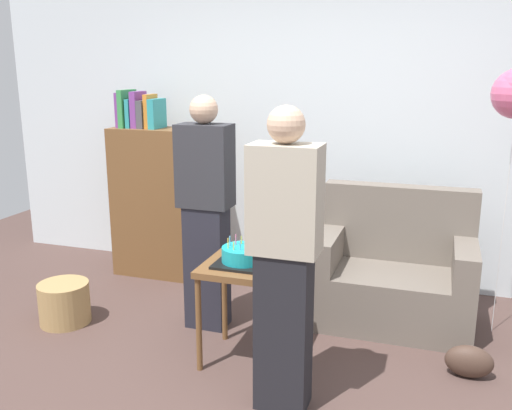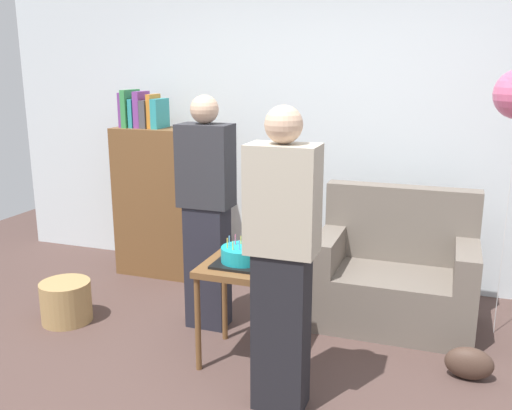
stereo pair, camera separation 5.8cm
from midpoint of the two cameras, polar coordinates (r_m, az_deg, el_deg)
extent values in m
plane|color=#4C3833|center=(3.34, -2.26, -18.91)|extent=(8.00, 8.00, 0.00)
cube|color=silver|center=(4.79, 6.75, 8.36)|extent=(6.00, 0.10, 2.70)
cube|color=#6B6056|center=(4.18, 14.20, -9.11)|extent=(1.10, 0.70, 0.40)
cube|color=#6B6056|center=(4.28, 14.93, -1.81)|extent=(1.10, 0.16, 0.56)
cube|color=#6B6056|center=(4.13, 7.95, -4.37)|extent=(0.16, 0.70, 0.24)
cube|color=#6B6056|center=(4.07, 21.09, -5.50)|extent=(0.16, 0.70, 0.24)
cube|color=brown|center=(4.96, -9.15, 0.27)|extent=(0.80, 0.36, 1.30)
cube|color=#7F3D93|center=(5.00, -12.82, 9.46)|extent=(0.03, 0.20, 0.29)
cube|color=#38934C|center=(4.98, -12.34, 9.60)|extent=(0.05, 0.25, 0.32)
cube|color=teal|center=(4.95, -11.79, 9.17)|extent=(0.04, 0.22, 0.24)
cube|color=#7F3D93|center=(4.92, -11.25, 9.54)|extent=(0.05, 0.21, 0.30)
cube|color=#4C4C51|center=(4.89, -10.59, 9.12)|extent=(0.06, 0.23, 0.23)
cube|color=orange|center=(4.86, -10.06, 9.42)|extent=(0.04, 0.19, 0.28)
cube|color=teal|center=(4.84, -9.43, 9.20)|extent=(0.06, 0.24, 0.25)
cube|color=brown|center=(3.43, -0.90, -6.31)|extent=(0.48, 0.48, 0.04)
cylinder|color=brown|center=(3.46, -5.46, -12.00)|extent=(0.04, 0.04, 0.60)
cylinder|color=brown|center=(3.32, 1.32, -13.11)|extent=(0.04, 0.04, 0.60)
cylinder|color=brown|center=(3.81, -2.78, -9.42)|extent=(0.04, 0.04, 0.60)
cylinder|color=brown|center=(3.68, 3.39, -10.28)|extent=(0.04, 0.04, 0.60)
cube|color=black|center=(3.42, -0.90, -5.87)|extent=(0.32, 0.32, 0.02)
cylinder|color=teal|center=(3.41, -0.91, -5.03)|extent=(0.26, 0.26, 0.09)
cylinder|color=#EA668C|center=(3.35, 0.43, -3.98)|extent=(0.01, 0.01, 0.06)
cylinder|color=#66B2E5|center=(3.40, 0.21, -3.80)|extent=(0.01, 0.01, 0.05)
cylinder|color=#EA668C|center=(3.44, 0.09, -3.51)|extent=(0.01, 0.01, 0.06)
cylinder|color=#F2CC4C|center=(3.45, -0.52, -3.54)|extent=(0.01, 0.01, 0.05)
cylinder|color=#F2CC4C|center=(3.45, -1.07, -3.58)|extent=(0.01, 0.01, 0.05)
cylinder|color=#EA668C|center=(3.44, -1.63, -3.53)|extent=(0.01, 0.01, 0.06)
cylinder|color=#66B2E5|center=(3.41, -2.25, -3.68)|extent=(0.01, 0.01, 0.06)
cylinder|color=#F2CC4C|center=(3.36, -2.44, -3.91)|extent=(0.01, 0.01, 0.06)
cylinder|color=#F2CC4C|center=(3.34, -1.87, -4.19)|extent=(0.01, 0.01, 0.05)
cylinder|color=#66B2E5|center=(3.33, -1.21, -4.13)|extent=(0.01, 0.01, 0.06)
cylinder|color=#66B2E5|center=(3.30, -0.68, -4.24)|extent=(0.01, 0.01, 0.06)
cylinder|color=#EA668C|center=(3.32, 0.09, -4.19)|extent=(0.01, 0.01, 0.06)
cube|color=#23232D|center=(3.97, -4.50, -6.27)|extent=(0.28, 0.20, 0.88)
cube|color=#2D2D33|center=(3.78, -4.71, 4.02)|extent=(0.36, 0.22, 0.56)
sphere|color=#D1A889|center=(3.73, -4.82, 9.70)|extent=(0.19, 0.19, 0.19)
cube|color=black|center=(3.05, 3.15, -12.70)|extent=(0.28, 0.20, 0.88)
cube|color=#B2A893|center=(2.81, 3.34, 0.55)|extent=(0.36, 0.22, 0.56)
sphere|color=#D1A889|center=(2.74, 3.46, 8.19)|extent=(0.19, 0.19, 0.19)
cylinder|color=#A88451|center=(4.33, -18.43, -9.33)|extent=(0.36, 0.36, 0.30)
ellipsoid|color=#473328|center=(3.67, 21.35, -14.80)|extent=(0.28, 0.14, 0.20)
cylinder|color=silver|center=(4.07, 24.54, -1.24)|extent=(0.00, 0.00, 1.66)
camera|label=1|loc=(0.03, -89.53, 0.12)|focal=39.22mm
camera|label=2|loc=(0.03, 90.47, -0.12)|focal=39.22mm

